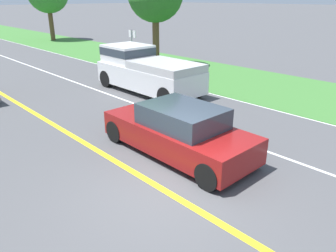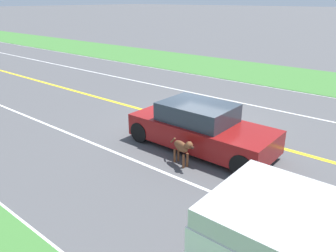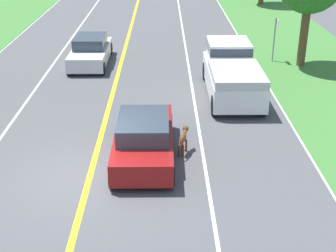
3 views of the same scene
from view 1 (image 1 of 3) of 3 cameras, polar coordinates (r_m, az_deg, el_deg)
name	(u,v)px [view 1 (image 1 of 3)]	position (r m, az deg, el deg)	size (l,w,h in m)	color
ground_plane	(165,191)	(7.57, -0.45, -11.26)	(400.00, 400.00, 0.00)	#4C4C4F
centre_divider_line	(165,191)	(7.56, -0.45, -11.24)	(0.18, 160.00, 0.01)	yellow
lane_edge_line_right	(307,118)	(12.90, 23.03, 1.27)	(0.14, 160.00, 0.01)	white
lane_dash_same_dir	(252,146)	(9.98, 14.50, -3.41)	(0.10, 160.00, 0.01)	white
ego_car	(179,131)	(8.99, 1.86, -0.92)	(1.87, 4.50, 1.42)	maroon
dog	(202,122)	(10.08, 5.89, 0.78)	(0.40, 1.02, 0.85)	brown
pickup_truck	(145,70)	(15.26, -3.96, 9.79)	(2.11, 5.36, 1.98)	silver
street_sign	(132,44)	(20.54, -6.28, 14.03)	(0.11, 0.64, 2.29)	gray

